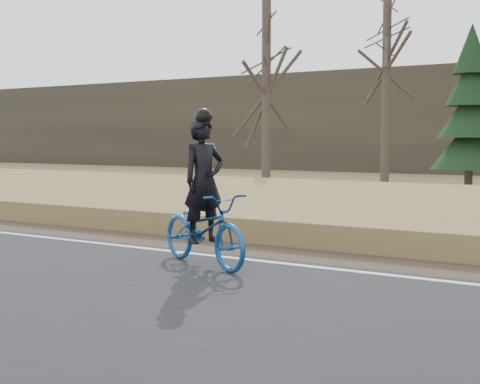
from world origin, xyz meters
The scene contains 4 objects.
cyclist centered at (-5.93, -0.54, 0.80)m, with size 2.23×1.48×2.36m.
bare_tree_far_left centered at (-12.98, 13.98, 3.75)m, with size 0.36×0.36×7.50m, color #463B33.
bare_tree_left centered at (-9.76, 18.48, 4.05)m, with size 0.36×0.36×8.11m, color #463B33.
conifer centered at (-5.62, 15.34, 2.82)m, with size 2.60×2.60×5.95m.
Camera 1 is at (-0.28, -8.73, 1.97)m, focal length 50.00 mm.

